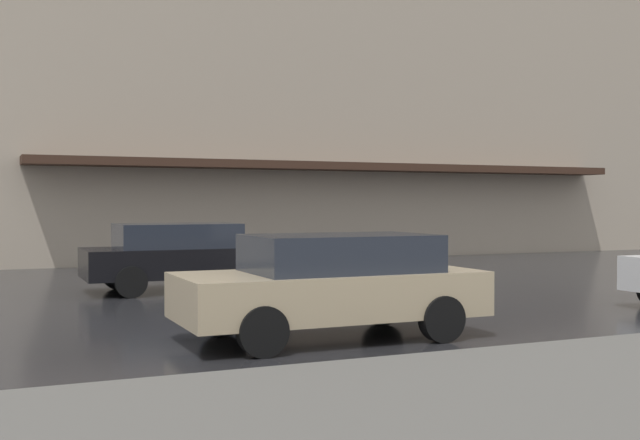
{
  "coord_description": "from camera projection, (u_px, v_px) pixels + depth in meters",
  "views": [
    {
      "loc": [
        -10.54,
        -4.9,
        1.84
      ],
      "look_at": [
        2.28,
        -10.51,
        1.53
      ],
      "focal_mm": 43.7,
      "sensor_mm": 36.0,
      "label": 1
    }
  ],
  "objects": [
    {
      "name": "car_champagne",
      "position": [
        333.0,
        283.0,
        10.51
      ],
      "size": [
        1.85,
        4.1,
        1.41
      ],
      "color": "tan",
      "rests_on": "ground_plane"
    },
    {
      "name": "haussmann_block_corner",
      "position": [
        254.0,
        36.0,
        33.74
      ],
      "size": [
        19.56,
        28.44,
        18.57
      ],
      "color": "tan",
      "rests_on": "ground_plane"
    },
    {
      "name": "car_black",
      "position": [
        182.0,
        255.0,
        16.27
      ],
      "size": [
        1.85,
        4.1,
        1.41
      ],
      "color": "black",
      "rests_on": "ground_plane"
    }
  ]
}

